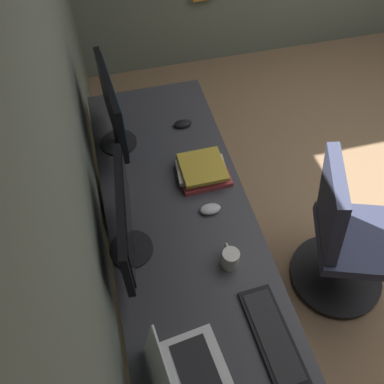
{
  "coord_description": "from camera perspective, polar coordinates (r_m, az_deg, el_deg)",
  "views": [
    {
      "loc": [
        -1.2,
        1.88,
        2.38
      ],
      "look_at": [
        -0.13,
        1.6,
        0.95
      ],
      "focal_mm": 38.43,
      "sensor_mm": 36.0,
      "label": 1
    }
  ],
  "objects": [
    {
      "name": "monitor_primary",
      "position": [
        2.18,
        -10.98,
        11.38
      ],
      "size": [
        0.54,
        0.2,
        0.44
      ],
      "color": "black",
      "rests_on": "desk"
    },
    {
      "name": "office_chair",
      "position": [
        2.39,
        20.18,
        -6.16
      ],
      "size": [
        0.56,
        0.6,
        0.97
      ],
      "color": "#383D56",
      "rests_on": "ground"
    },
    {
      "name": "laptop_leftmost",
      "position": [
        1.65,
        -1.33,
        -23.55
      ],
      "size": [
        0.31,
        0.3,
        0.22
      ],
      "color": "white",
      "rests_on": "desk"
    },
    {
      "name": "mouse_spare",
      "position": [
        2.01,
        2.56,
        -2.37
      ],
      "size": [
        0.06,
        0.1,
        0.03
      ],
      "primitive_type": "ellipsoid",
      "color": "silver",
      "rests_on": "desk"
    },
    {
      "name": "keyboard_main",
      "position": [
        1.76,
        11.16,
        -19.05
      ],
      "size": [
        0.43,
        0.16,
        0.02
      ],
      "color": "black",
      "rests_on": "desk"
    },
    {
      "name": "book_stack_near",
      "position": [
        2.13,
        1.49,
        2.97
      ],
      "size": [
        0.23,
        0.27,
        0.08
      ],
      "color": "#B2383D",
      "rests_on": "desk"
    },
    {
      "name": "mouse_main",
      "position": [
        2.4,
        -1.29,
        9.45
      ],
      "size": [
        0.06,
        0.1,
        0.03
      ],
      "primitive_type": "ellipsoid",
      "color": "black",
      "rests_on": "desk"
    },
    {
      "name": "desk",
      "position": [
        2.04,
        -1.37,
        -5.17
      ],
      "size": [
        2.08,
        0.71,
        0.73
      ],
      "color": "#38383D",
      "rests_on": "ground"
    },
    {
      "name": "coffee_mug",
      "position": [
        1.84,
        5.32,
        -9.14
      ],
      "size": [
        0.12,
        0.08,
        0.09
      ],
      "color": "silver",
      "rests_on": "desk"
    },
    {
      "name": "wall_back",
      "position": [
        1.63,
        -17.7,
        7.67
      ],
      "size": [
        4.86,
        0.1,
        2.6
      ],
      "primitive_type": "cube",
      "color": "slate",
      "rests_on": "ground"
    },
    {
      "name": "drawer_pedestal",
      "position": [
        2.46,
        -3.42,
        -3.75
      ],
      "size": [
        0.4,
        0.51,
        0.69
      ],
      "color": "#38383D",
      "rests_on": "ground"
    },
    {
      "name": "monitor_secondary",
      "position": [
        1.72,
        -9.22,
        -3.96
      ],
      "size": [
        0.56,
        0.2,
        0.41
      ],
      "color": "black",
      "rests_on": "desk"
    }
  ]
}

